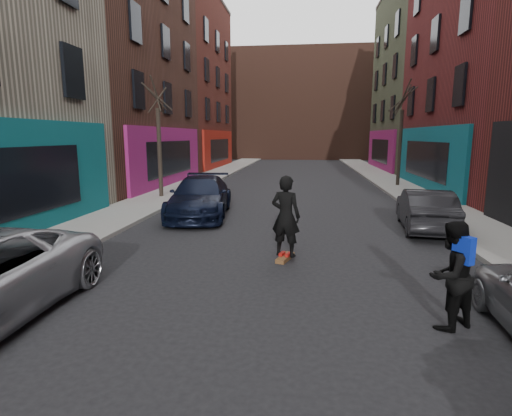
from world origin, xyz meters
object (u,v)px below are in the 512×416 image
(tree_right_far, at_px, (401,127))
(pedestrian, at_px, (451,275))
(parked_left_end, at_px, (200,197))
(skateboard, at_px, (285,258))
(parked_right_end, at_px, (425,210))
(tree_left_far, at_px, (159,128))
(skateboarder, at_px, (286,216))

(tree_right_far, xyz_separation_m, pedestrian, (-3.20, -18.23, -2.66))
(parked_left_end, distance_m, skateboard, 6.19)
(parked_right_end, bearing_deg, tree_right_far, -91.58)
(tree_left_far, xyz_separation_m, skateboarder, (6.47, -9.01, -2.29))
(tree_right_far, height_order, skateboard, tree_right_far)
(skateboard, distance_m, skateboarder, 1.04)
(parked_right_end, height_order, skateboard, parked_right_end)
(tree_left_far, distance_m, tree_right_far, 13.78)
(parked_right_end, height_order, pedestrian, pedestrian)
(pedestrian, bearing_deg, tree_left_far, -87.07)
(parked_left_end, height_order, skateboarder, skateboarder)
(parked_left_end, relative_size, skateboard, 6.40)
(tree_left_far, bearing_deg, tree_right_far, 25.82)
(tree_right_far, height_order, skateboarder, tree_right_far)
(tree_right_far, distance_m, skateboard, 16.51)
(parked_left_end, relative_size, parked_right_end, 1.27)
(tree_right_far, bearing_deg, skateboarder, -111.55)
(tree_left_far, relative_size, tree_right_far, 0.96)
(pedestrian, bearing_deg, parked_left_end, -87.26)
(parked_right_end, xyz_separation_m, pedestrian, (-1.60, -6.99, 0.21))
(tree_right_far, bearing_deg, tree_left_far, -154.18)
(skateboard, height_order, skateboarder, skateboarder)
(parked_right_end, relative_size, skateboarder, 2.03)
(tree_right_far, distance_m, skateboarder, 16.32)
(parked_right_end, bearing_deg, parked_left_end, -3.02)
(skateboard, height_order, pedestrian, pedestrian)
(tree_left_far, relative_size, pedestrian, 3.76)
(tree_right_far, xyz_separation_m, skateboarder, (-5.93, -15.01, -2.44))
(parked_left_end, xyz_separation_m, skateboard, (3.47, -5.08, -0.69))
(tree_left_far, relative_size, skateboard, 8.12)
(tree_left_far, relative_size, parked_left_end, 1.27)
(parked_right_end, relative_size, pedestrian, 2.33)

